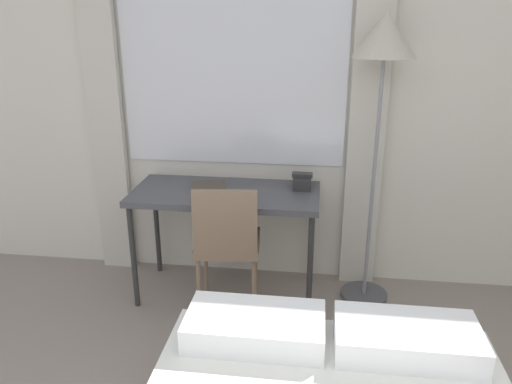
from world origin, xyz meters
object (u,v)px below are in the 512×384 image
Objects in this scene: standing_lamp at (383,62)px; telephone at (302,181)px; book at (209,187)px; desk at (226,200)px; desk_chair at (227,240)px.

standing_lamp is 0.90m from telephone.
standing_lamp reaches higher than book.
telephone is at bearing 171.53° from standing_lamp.
telephone reaches higher than book.
telephone is at bearing 15.15° from desk.
standing_lamp is (0.94, 0.07, 0.89)m from desk.
standing_lamp is at bearing -8.47° from telephone.
standing_lamp is at bearing 1.88° from book.
standing_lamp is (0.89, 0.31, 1.05)m from desk_chair.
desk is at bearing -14.71° from book.
desk_chair reaches higher than book.
desk is at bearing -176.02° from standing_lamp.
book is at bearing -178.12° from standing_lamp.
telephone is (0.49, 0.13, 0.11)m from desk.
desk is 7.19× the size of telephone.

